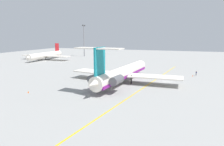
{
  "coord_description": "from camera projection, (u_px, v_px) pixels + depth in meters",
  "views": [
    {
      "loc": [
        -69.83,
        -7.07,
        15.5
      ],
      "look_at": [
        -5.15,
        16.62,
        2.95
      ],
      "focal_mm": 33.28,
      "sensor_mm": 36.0,
      "label": 1
    }
  ],
  "objects": [
    {
      "name": "ground",
      "position": [
        164.0,
        82.0,
        69.68
      ],
      "size": [
        299.05,
        299.05,
        0.0
      ],
      "primitive_type": "plane",
      "color": "gray"
    },
    {
      "name": "taxiway_centreline",
      "position": [
        148.0,
        84.0,
        66.33
      ],
      "size": [
        86.84,
        11.85,
        0.01
      ],
      "primitive_type": "cube",
      "rotation": [
        0.0,
        0.0,
        -0.13
      ],
      "color": "gold",
      "rests_on": "ground"
    },
    {
      "name": "light_mast",
      "position": [
        84.0,
        39.0,
        153.0
      ],
      "size": [
        4.0,
        0.7,
        23.0
      ],
      "color": "slate",
      "rests_on": "ground"
    },
    {
      "name": "ground_crew_near_tail",
      "position": [
        196.0,
        73.0,
        80.81
      ],
      "size": [
        0.29,
        0.41,
        1.82
      ],
      "rotation": [
        0.0,
        0.0,
        3.66
      ],
      "color": "black",
      "rests_on": "ground"
    },
    {
      "name": "ground_crew_near_nose",
      "position": [
        100.0,
        66.0,
        97.72
      ],
      "size": [
        0.27,
        0.4,
        1.68
      ],
      "rotation": [
        0.0,
        0.0,
        5.87
      ],
      "color": "black",
      "rests_on": "ground"
    },
    {
      "name": "airliner_mid_left",
      "position": [
        45.0,
        55.0,
        131.7
      ],
      "size": [
        33.41,
        32.95,
        10.01
      ],
      "rotation": [
        0.0,
        0.0,
        3.17
      ],
      "color": "silver",
      "rests_on": "ground"
    },
    {
      "name": "safety_cone_wingtip",
      "position": [
        193.0,
        76.0,
        79.38
      ],
      "size": [
        0.4,
        0.4,
        0.55
      ],
      "primitive_type": "cone",
      "color": "#EA590F",
      "rests_on": "ground"
    },
    {
      "name": "safety_cone_nose",
      "position": [
        28.0,
        92.0,
        56.53
      ],
      "size": [
        0.4,
        0.4,
        0.55
      ],
      "primitive_type": "cone",
      "color": "#EA590F",
      "rests_on": "ground"
    },
    {
      "name": "main_jetliner",
      "position": [
        122.0,
        73.0,
        67.49
      ],
      "size": [
        43.14,
        38.2,
        12.56
      ],
      "rotation": [
        0.0,
        0.0,
        -0.08
      ],
      "color": "silver",
      "rests_on": "ground"
    }
  ]
}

